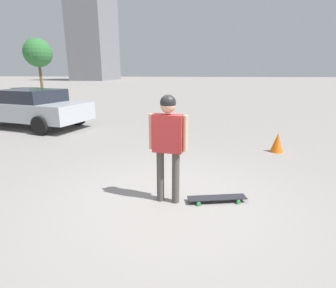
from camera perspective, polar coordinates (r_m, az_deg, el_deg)
ground_plane at (r=4.36m, az=-0.00°, el=-12.28°), size 220.00×220.00×0.00m
person at (r=3.98m, az=-0.00°, el=1.63°), size 0.61×0.26×1.71m
skateboard at (r=4.39m, az=10.61°, el=-11.48°), size 0.97×0.41×0.08m
car_parked_near at (r=11.14m, az=-27.61°, el=7.04°), size 4.71×2.85×1.41m
building_block_distant at (r=72.39m, az=-15.74°, el=21.86°), size 8.08×14.36×21.59m
tree_distant at (r=36.99m, az=-26.47°, el=17.33°), size 3.36×3.36×5.93m
traffic_cone at (r=7.39m, az=22.72°, el=0.30°), size 0.33×0.33×0.51m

